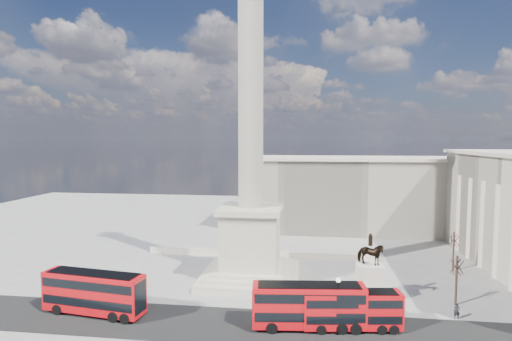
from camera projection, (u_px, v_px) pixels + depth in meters
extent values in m
plane|color=#989590|center=(246.00, 291.00, 54.13)|extent=(180.00, 180.00, 0.00)
cube|color=black|center=(277.00, 328.00, 43.60)|extent=(120.00, 9.00, 0.01)
cube|color=beige|center=(251.00, 275.00, 59.03)|extent=(14.00, 14.00, 1.00)
cube|color=beige|center=(251.00, 270.00, 58.98)|extent=(12.00, 12.00, 0.50)
cube|color=beige|center=(251.00, 267.00, 58.94)|extent=(10.00, 10.00, 0.50)
cube|color=beige|center=(251.00, 239.00, 58.60)|extent=(8.00, 8.00, 8.00)
cube|color=beige|center=(251.00, 209.00, 58.26)|extent=(9.00, 9.00, 0.80)
cylinder|color=#AAA08D|center=(251.00, 89.00, 56.90)|extent=(3.60, 3.60, 34.00)
cube|color=beige|center=(260.00, 254.00, 69.91)|extent=(40.00, 0.60, 1.10)
cube|color=beige|center=(360.00, 195.00, 90.49)|extent=(50.00, 16.00, 16.00)
cube|color=beige|center=(360.00, 158.00, 89.84)|extent=(51.00, 17.00, 0.60)
cube|color=red|center=(94.00, 292.00, 46.89)|extent=(12.63, 4.46, 4.55)
cube|color=black|center=(94.00, 299.00, 46.95)|extent=(12.15, 4.45, 1.01)
cube|color=black|center=(93.00, 282.00, 46.80)|extent=(12.15, 4.45, 1.01)
cube|color=black|center=(93.00, 273.00, 46.71)|extent=(11.37, 4.01, 0.07)
cylinder|color=black|center=(65.00, 305.00, 48.11)|extent=(1.62, 3.07, 1.24)
cylinder|color=black|center=(120.00, 312.00, 46.15)|extent=(1.62, 3.07, 1.24)
cylinder|color=black|center=(131.00, 314.00, 45.76)|extent=(1.62, 3.07, 1.24)
cube|color=red|center=(309.00, 305.00, 43.32)|extent=(12.39, 4.01, 4.48)
cube|color=black|center=(308.00, 312.00, 43.39)|extent=(11.91, 4.02, 1.00)
cube|color=black|center=(309.00, 294.00, 43.23)|extent=(11.91, 4.02, 1.00)
cube|color=black|center=(309.00, 285.00, 43.15)|extent=(11.15, 3.61, 0.07)
cylinder|color=black|center=(272.00, 323.00, 43.58)|extent=(1.51, 3.00, 1.22)
cylinder|color=black|center=(340.00, 323.00, 43.39)|extent=(1.51, 3.00, 1.22)
cylinder|color=black|center=(353.00, 323.00, 43.36)|extent=(1.51, 3.00, 1.22)
cube|color=red|center=(352.00, 309.00, 43.07)|extent=(10.75, 3.73, 3.88)
cube|color=black|center=(352.00, 316.00, 43.12)|extent=(10.34, 3.73, 0.86)
cube|color=black|center=(352.00, 300.00, 42.99)|extent=(10.34, 3.73, 0.86)
cube|color=black|center=(352.00, 292.00, 42.91)|extent=(9.67, 3.35, 0.06)
cylinder|color=black|center=(319.00, 325.00, 43.20)|extent=(1.37, 2.63, 1.05)
cylinder|color=black|center=(379.00, 325.00, 43.20)|extent=(1.37, 2.63, 1.05)
cylinder|color=black|center=(390.00, 325.00, 43.20)|extent=(1.37, 2.63, 1.05)
cylinder|color=black|center=(338.00, 332.00, 42.16)|extent=(0.41, 0.41, 0.47)
cylinder|color=black|center=(338.00, 309.00, 41.96)|extent=(0.15, 0.15, 5.65)
cylinder|color=black|center=(338.00, 283.00, 41.75)|extent=(0.28, 0.28, 0.28)
sphere|color=silver|center=(338.00, 280.00, 41.72)|extent=(0.53, 0.53, 0.53)
cube|color=beige|center=(369.00, 298.00, 51.05)|extent=(4.22, 3.17, 0.53)
cube|color=beige|center=(370.00, 283.00, 50.89)|extent=(3.38, 2.32, 4.65)
imported|color=black|center=(370.00, 254.00, 50.60)|extent=(3.70, 2.58, 2.85)
cylinder|color=black|center=(370.00, 241.00, 50.46)|extent=(0.53, 0.53, 1.27)
sphere|color=black|center=(371.00, 235.00, 50.40)|extent=(0.38, 0.38, 0.38)
cylinder|color=#332319|center=(456.00, 280.00, 49.49)|extent=(0.29, 0.29, 6.21)
cylinder|color=#332319|center=(453.00, 251.00, 62.37)|extent=(0.26, 0.26, 6.16)
imported|color=black|center=(457.00, 311.00, 45.75)|extent=(0.75, 0.55, 1.88)
imported|color=black|center=(391.00, 305.00, 47.62)|extent=(1.05, 0.96, 1.75)
imported|color=black|center=(374.00, 299.00, 49.10)|extent=(1.00, 1.13, 1.84)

